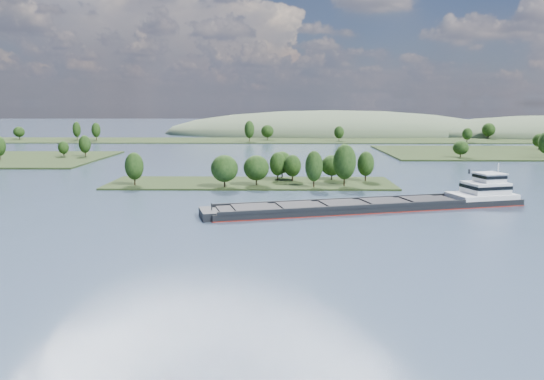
{
  "coord_description": "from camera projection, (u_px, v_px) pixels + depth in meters",
  "views": [
    {
      "loc": [
        10.29,
        -5.39,
        28.13
      ],
      "look_at": [
        8.23,
        130.0,
        6.0
      ],
      "focal_mm": 35.0,
      "sensor_mm": 36.0,
      "label": 1
    }
  ],
  "objects": [
    {
      "name": "ground",
      "position": [
        237.0,
        221.0,
        128.42
      ],
      "size": [
        1800.0,
        1800.0,
        0.0
      ],
      "primitive_type": "plane",
      "color": "#394A63",
      "rests_on": "ground"
    },
    {
      "name": "tree_island",
      "position": [
        268.0,
        173.0,
        185.41
      ],
      "size": [
        100.0,
        31.3,
        15.44
      ],
      "color": "black",
      "rests_on": "ground"
    },
    {
      "name": "back_shoreline",
      "position": [
        279.0,
        140.0,
        404.26
      ],
      "size": [
        900.0,
        60.0,
        16.56
      ],
      "color": "black",
      "rests_on": "ground"
    },
    {
      "name": "hill_west",
      "position": [
        332.0,
        134.0,
        502.51
      ],
      "size": [
        320.0,
        160.0,
        44.0
      ],
      "primitive_type": "ellipsoid",
      "color": "#495B3E",
      "rests_on": "ground"
    },
    {
      "name": "cargo_barge",
      "position": [
        390.0,
        203.0,
        143.32
      ],
      "size": [
        89.05,
        33.29,
        12.08
      ],
      "color": "black",
      "rests_on": "ground"
    }
  ]
}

